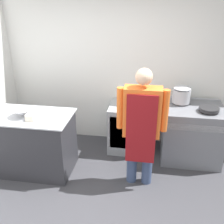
% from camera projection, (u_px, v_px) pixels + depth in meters
% --- Properties ---
extents(ground_plane, '(14.00, 14.00, 0.00)m').
position_uv_depth(ground_plane, '(90.00, 214.00, 3.20)').
color(ground_plane, '#38383D').
extents(wall_back, '(8.00, 0.05, 2.70)m').
position_uv_depth(wall_back, '(114.00, 66.00, 4.37)').
color(wall_back, white).
rests_on(wall_back, ground_plane).
extents(prep_counter, '(1.33, 0.71, 0.90)m').
position_uv_depth(prep_counter, '(29.00, 143.00, 3.86)').
color(prep_counter, '#2D2D33').
rests_on(prep_counter, ground_plane).
extents(stove, '(0.90, 0.75, 0.90)m').
position_uv_depth(stove, '(191.00, 133.00, 4.15)').
color(stove, slate).
rests_on(stove, ground_plane).
extents(fridge_unit, '(0.61, 0.59, 0.79)m').
position_uv_depth(fridge_unit, '(128.00, 127.00, 4.41)').
color(fridge_unit, '#93999E').
rests_on(fridge_unit, ground_plane).
extents(person_cook, '(0.65, 0.24, 1.66)m').
position_uv_depth(person_cook, '(142.00, 123.00, 3.37)').
color(person_cook, '#38476B').
rests_on(person_cook, ground_plane).
extents(mixing_bowl, '(0.28, 0.28, 0.11)m').
position_uv_depth(mixing_bowl, '(22.00, 113.00, 3.62)').
color(mixing_bowl, '#B2B5BC').
rests_on(mixing_bowl, prep_counter).
extents(plastic_tub, '(0.12, 0.12, 0.09)m').
position_uv_depth(plastic_tub, '(31.00, 117.00, 3.51)').
color(plastic_tub, silver).
rests_on(plastic_tub, prep_counter).
extents(stock_pot, '(0.28, 0.28, 0.26)m').
position_uv_depth(stock_pot, '(181.00, 94.00, 4.06)').
color(stock_pot, '#B2B5BC').
rests_on(stock_pot, stove).
extents(saute_pan, '(0.29, 0.29, 0.05)m').
position_uv_depth(saute_pan, '(209.00, 109.00, 3.81)').
color(saute_pan, '#262628').
rests_on(saute_pan, stove).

